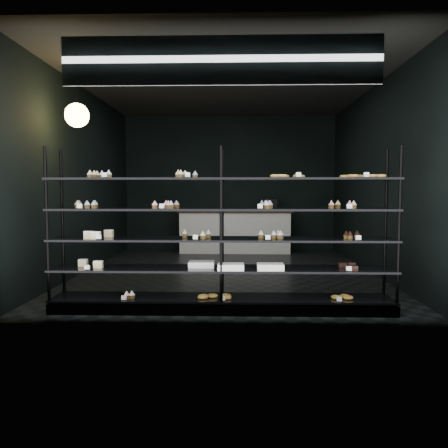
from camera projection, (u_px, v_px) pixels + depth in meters
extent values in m
cube|color=black|center=(227.00, 272.00, 7.61)|extent=(5.00, 6.00, 0.01)
cube|color=black|center=(227.00, 85.00, 7.37)|extent=(5.00, 6.00, 0.01)
cube|color=black|center=(230.00, 183.00, 10.48)|extent=(5.00, 0.01, 3.20)
cube|color=black|center=(221.00, 173.00, 4.50)|extent=(5.00, 0.01, 3.20)
cube|color=black|center=(83.00, 180.00, 7.56)|extent=(0.01, 6.00, 3.20)
cube|color=black|center=(374.00, 180.00, 7.42)|extent=(0.01, 6.00, 3.20)
cube|color=black|center=(222.00, 305.00, 5.16)|extent=(4.00, 0.50, 0.12)
cylinder|color=black|center=(47.00, 229.00, 4.93)|extent=(0.04, 0.04, 1.85)
cylinder|color=black|center=(63.00, 226.00, 5.37)|extent=(0.04, 0.04, 1.85)
cylinder|color=black|center=(221.00, 229.00, 4.87)|extent=(0.04, 0.04, 1.85)
cylinder|color=black|center=(222.00, 226.00, 5.31)|extent=(0.04, 0.04, 1.85)
cylinder|color=black|center=(399.00, 230.00, 4.82)|extent=(0.04, 0.04, 1.85)
cylinder|color=black|center=(385.00, 227.00, 5.26)|extent=(0.04, 0.04, 1.85)
cube|color=black|center=(222.00, 298.00, 5.16)|extent=(4.00, 0.50, 0.03)
cube|color=black|center=(222.00, 269.00, 5.13)|extent=(4.00, 0.50, 0.02)
cube|color=black|center=(222.00, 239.00, 5.10)|extent=(4.00, 0.50, 0.02)
cube|color=black|center=(222.00, 209.00, 5.08)|extent=(4.00, 0.50, 0.02)
cube|color=black|center=(222.00, 179.00, 5.05)|extent=(4.00, 0.50, 0.02)
cube|color=white|center=(101.00, 175.00, 4.91)|extent=(0.06, 0.04, 0.06)
cube|color=white|center=(190.00, 175.00, 4.88)|extent=(0.06, 0.04, 0.06)
cube|color=white|center=(295.00, 175.00, 4.85)|extent=(0.05, 0.04, 0.06)
cube|color=white|center=(366.00, 175.00, 4.82)|extent=(0.06, 0.04, 0.06)
cube|color=white|center=(83.00, 206.00, 4.94)|extent=(0.06, 0.04, 0.06)
cube|color=white|center=(166.00, 207.00, 4.91)|extent=(0.05, 0.04, 0.06)
cube|color=white|center=(258.00, 207.00, 4.88)|extent=(0.06, 0.04, 0.06)
cube|color=white|center=(350.00, 207.00, 4.86)|extent=(0.06, 0.04, 0.06)
cube|color=white|center=(97.00, 237.00, 4.96)|extent=(0.06, 0.04, 0.06)
cube|color=white|center=(195.00, 238.00, 4.93)|extent=(0.06, 0.04, 0.06)
cube|color=white|center=(269.00, 238.00, 4.91)|extent=(0.05, 0.04, 0.06)
cube|color=white|center=(358.00, 238.00, 4.88)|extent=(0.06, 0.04, 0.06)
cube|color=white|center=(83.00, 268.00, 4.99)|extent=(0.06, 0.04, 0.06)
cube|color=white|center=(351.00, 269.00, 4.91)|extent=(0.06, 0.04, 0.06)
cube|color=white|center=(123.00, 298.00, 5.00)|extent=(0.06, 0.04, 0.06)
cube|color=white|center=(221.00, 299.00, 4.97)|extent=(0.05, 0.04, 0.06)
cube|color=white|center=(336.00, 299.00, 4.94)|extent=(0.06, 0.04, 0.06)
cube|color=#0B1D3A|center=(221.00, 61.00, 4.49)|extent=(3.20, 0.04, 0.45)
cube|color=white|center=(221.00, 60.00, 4.47)|extent=(3.30, 0.02, 0.50)
cylinder|color=black|center=(76.00, 82.00, 5.95)|extent=(0.01, 0.01, 0.57)
sphere|color=#FFC359|center=(77.00, 115.00, 5.98)|extent=(0.33, 0.33, 0.33)
cube|color=silver|center=(235.00, 232.00, 10.06)|extent=(2.50, 0.60, 0.92)
cube|color=black|center=(235.00, 211.00, 10.03)|extent=(2.60, 0.65, 0.06)
cube|color=black|center=(270.00, 205.00, 9.99)|extent=(0.30, 0.30, 0.25)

